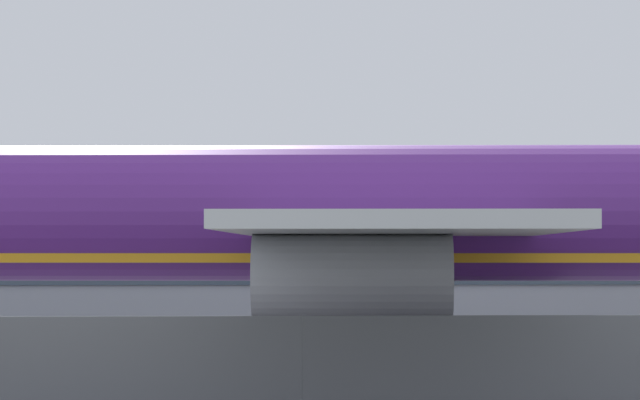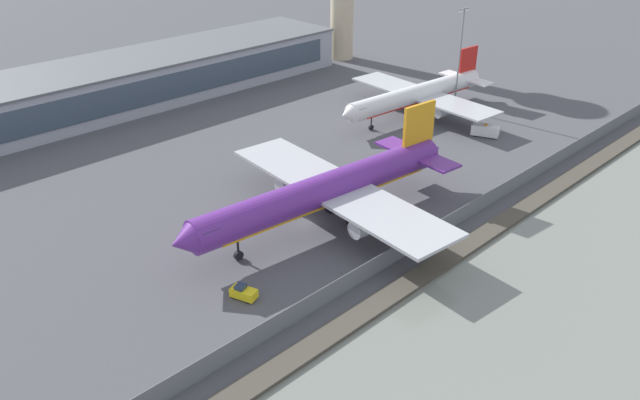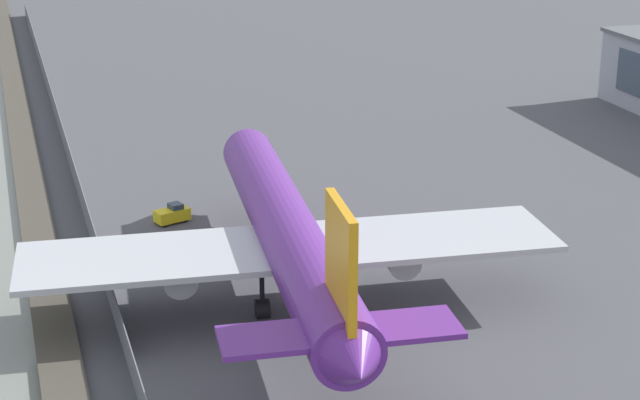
# 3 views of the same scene
# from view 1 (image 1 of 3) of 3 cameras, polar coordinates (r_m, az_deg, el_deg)

# --- Properties ---
(ground_plane) EXTENTS (500.00, 500.00, 0.00)m
(ground_plane) POSITION_cam_1_polar(r_m,az_deg,el_deg) (66.76, -1.37, -5.36)
(ground_plane) COLOR #4C4C51
(perimeter_fence) EXTENTS (280.00, 0.10, 2.64)m
(perimeter_fence) POSITION_cam_1_polar(r_m,az_deg,el_deg) (50.73, -0.57, -5.04)
(perimeter_fence) COLOR slate
(perimeter_fence) RESTS_ON ground
(cargo_jet_purple) EXTENTS (48.27, 41.46, 14.47)m
(cargo_jet_purple) POSITION_cam_1_polar(r_m,az_deg,el_deg) (64.30, 0.90, -0.58)
(cargo_jet_purple) COLOR #602889
(cargo_jet_purple) RESTS_ON ground
(terminal_building) EXTENTS (111.29, 21.04, 9.65)m
(terminal_building) POSITION_cam_1_polar(r_m,az_deg,el_deg) (132.93, 0.15, -1.43)
(terminal_building) COLOR #9EA3AD
(terminal_building) RESTS_ON ground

